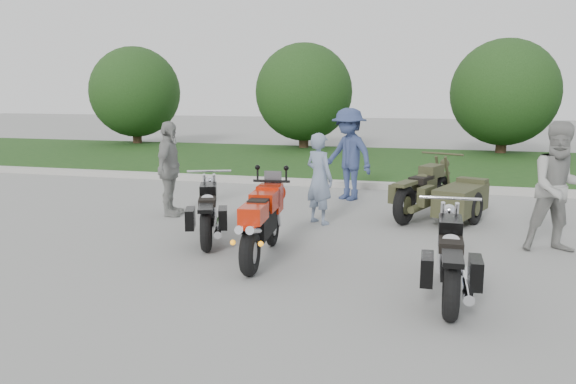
% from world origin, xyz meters
% --- Properties ---
extents(ground, '(80.00, 80.00, 0.00)m').
position_xyz_m(ground, '(0.00, 0.00, 0.00)').
color(ground, gray).
rests_on(ground, ground).
extents(curb, '(60.00, 0.30, 0.15)m').
position_xyz_m(curb, '(0.00, 6.00, 0.07)').
color(curb, '#B2AFA7').
rests_on(curb, ground).
extents(grass_strip, '(60.00, 8.00, 0.14)m').
position_xyz_m(grass_strip, '(0.00, 10.15, 0.07)').
color(grass_strip, '#2E511B').
rests_on(grass_strip, ground).
extents(tree_far_left, '(3.60, 3.60, 4.00)m').
position_xyz_m(tree_far_left, '(-10.00, 13.50, 2.19)').
color(tree_far_left, '#3F2B1C').
rests_on(tree_far_left, ground).
extents(tree_mid_left, '(3.60, 3.60, 4.00)m').
position_xyz_m(tree_mid_left, '(-3.00, 13.50, 2.19)').
color(tree_mid_left, '#3F2B1C').
rests_on(tree_mid_left, ground).
extents(tree_mid_right, '(3.60, 3.60, 4.00)m').
position_xyz_m(tree_mid_right, '(4.00, 13.50, 2.19)').
color(tree_mid_right, '#3F2B1C').
rests_on(tree_mid_right, ground).
extents(sportbike_red, '(0.44, 1.99, 0.94)m').
position_xyz_m(sportbike_red, '(-0.33, -0.07, 0.55)').
color(sportbike_red, black).
rests_on(sportbike_red, ground).
extents(cruiser_left, '(0.90, 2.01, 0.81)m').
position_xyz_m(cruiser_left, '(-1.44, 0.74, 0.41)').
color(cruiser_left, black).
rests_on(cruiser_left, ground).
extents(cruiser_right, '(0.36, 2.14, 0.82)m').
position_xyz_m(cruiser_right, '(2.11, -0.83, 0.42)').
color(cruiser_right, black).
rests_on(cruiser_right, ground).
extents(cruiser_sidecar, '(1.64, 2.27, 0.91)m').
position_xyz_m(cruiser_sidecar, '(2.06, 3.05, 0.43)').
color(cruiser_sidecar, black).
rests_on(cruiser_sidecar, ground).
extents(person_stripe, '(0.68, 0.63, 1.57)m').
position_xyz_m(person_stripe, '(-0.03, 2.25, 0.78)').
color(person_stripe, gray).
rests_on(person_stripe, ground).
extents(person_grey, '(1.01, 0.85, 1.85)m').
position_xyz_m(person_grey, '(3.60, 1.44, 0.93)').
color(person_grey, gray).
rests_on(person_grey, ground).
extents(person_denim, '(1.42, 1.28, 1.92)m').
position_xyz_m(person_denim, '(0.12, 4.52, 0.96)').
color(person_denim, navy).
rests_on(person_denim, ground).
extents(person_back, '(0.58, 1.07, 1.73)m').
position_xyz_m(person_back, '(-2.79, 2.14, 0.87)').
color(person_back, gray).
rests_on(person_back, ground).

